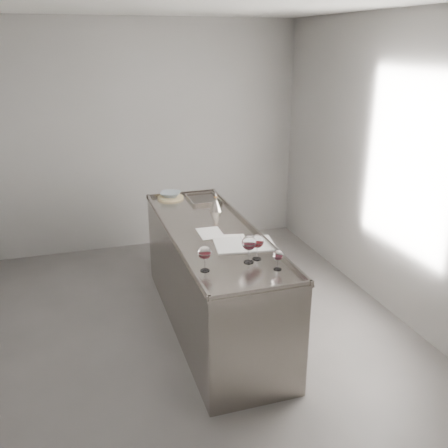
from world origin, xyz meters
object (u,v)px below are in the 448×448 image
object	(u,v)px
counter	(212,279)
wine_glass_left	(205,253)
wine_glass_middle	(257,242)
wine_glass_small	(278,256)
ceramic_bowl	(170,194)
wine_glass_right	(249,244)
notebook	(245,245)
wine_funnel	(216,205)

from	to	relation	value
counter	wine_glass_left	xyz separation A→B (m)	(-0.27, -0.76, 0.61)
wine_glass_middle	wine_glass_small	bearing A→B (deg)	-70.45
ceramic_bowl	wine_glass_middle	bearing A→B (deg)	-80.09
wine_glass_small	counter	bearing A→B (deg)	105.10
wine_glass_middle	wine_glass_right	distance (m)	0.09
wine_glass_middle	notebook	xyz separation A→B (m)	(0.00, 0.29, -0.14)
wine_glass_middle	ceramic_bowl	xyz separation A→B (m)	(-0.31, 1.76, -0.10)
wine_glass_middle	wine_glass_left	bearing A→B (deg)	-169.75
wine_glass_small	wine_funnel	world-z (taller)	wine_funnel
ceramic_bowl	wine_glass_left	bearing A→B (deg)	-94.09
wine_glass_small	notebook	world-z (taller)	wine_glass_small
counter	wine_funnel	size ratio (longest dim) A/B	12.75
wine_glass_middle	counter	bearing A→B (deg)	103.62
wine_glass_left	wine_glass_small	xyz separation A→B (m)	(0.52, -0.14, -0.03)
wine_glass_right	notebook	world-z (taller)	wine_glass_right
wine_glass_left	ceramic_bowl	xyz separation A→B (m)	(0.13, 1.84, -0.09)
wine_glass_left	wine_funnel	distance (m)	1.38
notebook	ceramic_bowl	distance (m)	1.50
wine_glass_right	wine_glass_small	bearing A→B (deg)	-48.69
wine_glass_middle	ceramic_bowl	bearing A→B (deg)	99.91
ceramic_bowl	wine_funnel	world-z (taller)	wine_funnel
wine_glass_left	notebook	xyz separation A→B (m)	(0.44, 0.37, -0.13)
notebook	ceramic_bowl	size ratio (longest dim) A/B	2.48
wine_glass_small	ceramic_bowl	size ratio (longest dim) A/B	0.71
wine_glass_right	wine_glass_small	size ratio (longest dim) A/B	1.43
wine_glass_middle	notebook	distance (m)	0.32
wine_glass_middle	wine_funnel	distance (m)	1.22
notebook	wine_glass_small	bearing A→B (deg)	-73.18
wine_glass_small	wine_funnel	size ratio (longest dim) A/B	0.80
wine_glass_left	wine_glass_right	world-z (taller)	wine_glass_right
counter	wine_glass_right	world-z (taller)	wine_glass_right
wine_funnel	ceramic_bowl	bearing A→B (deg)	122.33
notebook	counter	bearing A→B (deg)	121.68
wine_glass_left	wine_glass_small	world-z (taller)	wine_glass_left
wine_glass_middle	notebook	bearing A→B (deg)	89.35
wine_glass_left	ceramic_bowl	bearing A→B (deg)	85.91
wine_glass_left	wine_glass_right	size ratio (longest dim) A/B	0.90
wine_glass_middle	wine_glass_small	distance (m)	0.24
wine_glass_right	wine_funnel	distance (m)	1.26
counter	wine_glass_small	world-z (taller)	wine_glass_small
counter	notebook	xyz separation A→B (m)	(0.17, -0.39, 0.48)
wine_glass_left	wine_funnel	xyz separation A→B (m)	(0.47, 1.29, -0.08)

